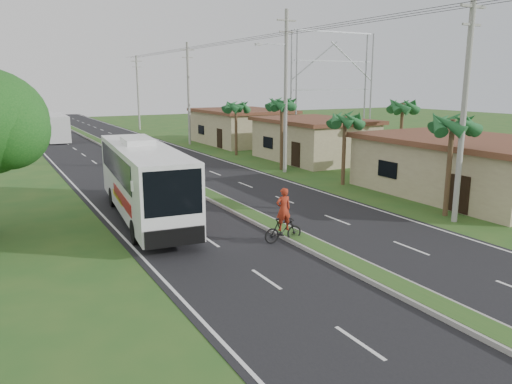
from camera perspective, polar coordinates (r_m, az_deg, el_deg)
ground at (r=19.73m, az=10.10°, el=-7.97°), size 180.00×180.00×0.00m
road_asphalt at (r=36.89m, az=-9.66°, el=1.65°), size 14.00×160.00×0.02m
median_strip at (r=36.88m, az=-9.67°, el=1.79°), size 1.20×160.00×0.18m
lane_edge_left at (r=35.34m, az=-19.96°, el=0.58°), size 0.12×160.00×0.01m
lane_edge_right at (r=39.54m, az=-0.46°, el=2.53°), size 0.12×160.00×0.01m
shop_near at (r=33.18m, az=22.75°, el=2.75°), size 8.60×12.60×3.52m
shop_mid at (r=44.78m, az=6.61°, el=6.02°), size 7.60×10.60×3.67m
shop_far at (r=56.72m, az=-1.64°, el=7.52°), size 8.60×11.60×3.82m
palm_verge_a at (r=27.10m, az=21.55°, el=7.20°), size 2.40×2.40×5.45m
palm_verge_b at (r=33.84m, az=10.14°, el=8.10°), size 2.40×2.40×5.05m
palm_verge_c at (r=39.17m, az=2.98°, el=9.96°), size 2.40×2.40×5.85m
palm_verge_d at (r=47.30m, az=-2.31°, el=9.71°), size 2.40×2.40×5.25m
palm_behind_shop at (r=41.45m, az=16.42°, el=9.36°), size 2.40×2.40×5.65m
utility_pole_a at (r=26.02m, az=22.70°, el=8.99°), size 1.60×0.28×11.00m
utility_pole_b at (r=38.11m, az=3.38°, el=11.60°), size 3.20×0.28×12.00m
utility_pole_c at (r=56.10m, az=-7.72°, el=11.19°), size 1.60×0.28×11.00m
utility_pole_d at (r=75.10m, az=-13.34°, el=11.07°), size 1.60×0.28×10.50m
billboard_lattice at (r=55.69m, az=8.77°, el=12.33°), size 10.18×1.18×12.07m
coach_bus_main at (r=25.66m, az=-12.75°, el=1.78°), size 3.78×12.56×4.00m
coach_bus_far at (r=64.62m, az=-21.95°, el=7.06°), size 2.68×10.54×3.05m
motorcyclist at (r=21.58m, az=3.14°, el=-3.51°), size 1.81×0.62×2.42m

